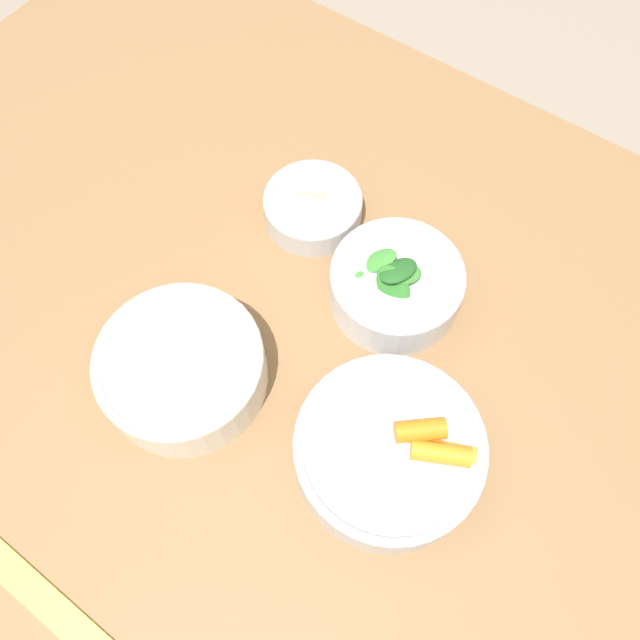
{
  "coord_description": "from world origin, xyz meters",
  "views": [
    {
      "loc": [
        -0.21,
        0.26,
        1.4
      ],
      "look_at": [
        -0.04,
        0.0,
        0.78
      ],
      "focal_mm": 35.0,
      "sensor_mm": 36.0,
      "label": 1
    }
  ],
  "objects_px": {
    "bowl_carrots": "(390,450)",
    "bowl_greens": "(396,284)",
    "bowl_beans_hotdog": "(183,369)",
    "ruler": "(16,574)",
    "bowl_cookies": "(313,206)"
  },
  "relations": [
    {
      "from": "bowl_carrots",
      "to": "ruler",
      "type": "distance_m",
      "value": 0.39
    },
    {
      "from": "bowl_beans_hotdog",
      "to": "bowl_carrots",
      "type": "bearing_deg",
      "value": -167.01
    },
    {
      "from": "bowl_carrots",
      "to": "bowl_greens",
      "type": "bearing_deg",
      "value": -59.54
    },
    {
      "from": "ruler",
      "to": "bowl_cookies",
      "type": "bearing_deg",
      "value": -88.92
    },
    {
      "from": "bowl_cookies",
      "to": "ruler",
      "type": "bearing_deg",
      "value": 91.08
    },
    {
      "from": "bowl_beans_hotdog",
      "to": "ruler",
      "type": "height_order",
      "value": "bowl_beans_hotdog"
    },
    {
      "from": "bowl_greens",
      "to": "bowl_beans_hotdog",
      "type": "height_order",
      "value": "bowl_greens"
    },
    {
      "from": "bowl_carrots",
      "to": "ruler",
      "type": "relative_size",
      "value": 0.62
    },
    {
      "from": "bowl_beans_hotdog",
      "to": "ruler",
      "type": "distance_m",
      "value": 0.25
    },
    {
      "from": "bowl_cookies",
      "to": "ruler",
      "type": "xyz_separation_m",
      "value": [
        -0.01,
        0.51,
        -0.02
      ]
    },
    {
      "from": "bowl_beans_hotdog",
      "to": "ruler",
      "type": "bearing_deg",
      "value": 88.94
    },
    {
      "from": "bowl_greens",
      "to": "bowl_cookies",
      "type": "relative_size",
      "value": 1.24
    },
    {
      "from": "bowl_cookies",
      "to": "ruler",
      "type": "height_order",
      "value": "bowl_cookies"
    },
    {
      "from": "bowl_greens",
      "to": "ruler",
      "type": "relative_size",
      "value": 0.49
    },
    {
      "from": "bowl_beans_hotdog",
      "to": "bowl_cookies",
      "type": "relative_size",
      "value": 1.45
    }
  ]
}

